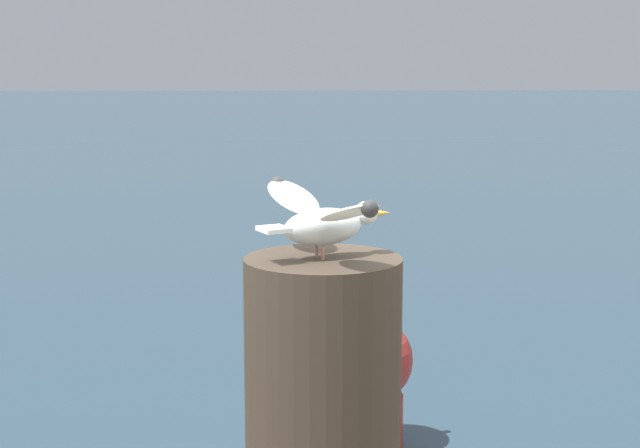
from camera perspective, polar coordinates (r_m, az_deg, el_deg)
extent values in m
cylinder|color=#382D23|center=(2.91, 0.16, -10.57)|extent=(0.43, 0.43, 0.90)
cylinder|color=tan|center=(2.76, 0.16, -1.60)|extent=(0.01, 0.01, 0.04)
cylinder|color=tan|center=(2.79, -0.19, -1.48)|extent=(0.01, 0.01, 0.04)
ellipsoid|color=silver|center=(2.77, 0.17, -0.15)|extent=(0.25, 0.18, 0.10)
sphere|color=silver|center=(2.83, 2.54, 0.61)|extent=(0.06, 0.06, 0.06)
cone|color=gold|center=(2.86, 3.48, 0.61)|extent=(0.05, 0.04, 0.02)
cube|color=silver|center=(2.71, -2.54, -0.29)|extent=(0.10, 0.10, 0.01)
ellipsoid|color=silver|center=(2.62, 1.60, 0.61)|extent=(0.20, 0.25, 0.09)
sphere|color=#2B2B2B|center=(2.53, 2.74, 0.83)|extent=(0.04, 0.04, 0.04)
ellipsoid|color=silver|center=(2.90, -1.47, 1.48)|extent=(0.20, 0.25, 0.09)
sphere|color=#2B2B2B|center=(2.98, -2.35, 2.18)|extent=(0.04, 0.04, 0.04)
cylinder|color=red|center=(6.92, 2.71, -10.69)|extent=(0.44, 0.44, 0.35)
sphere|color=red|center=(6.79, 2.74, -7.42)|extent=(0.56, 0.56, 0.56)
cylinder|color=#2D2D2D|center=(6.66, 2.77, -3.40)|extent=(0.05, 0.05, 0.50)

